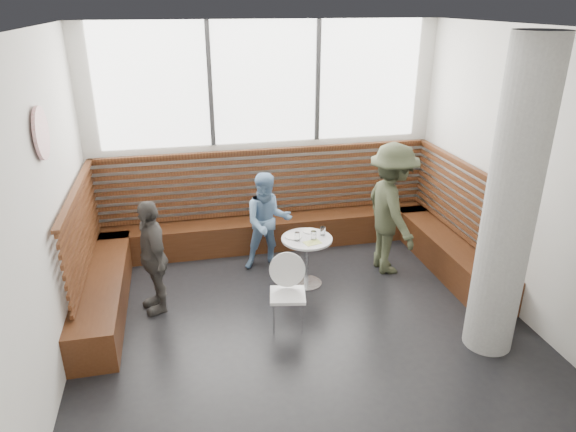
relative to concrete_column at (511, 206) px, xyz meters
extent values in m
cube|color=silver|center=(-1.85, 0.60, 0.00)|extent=(5.00, 5.00, 3.20)
cube|color=black|center=(-1.85, 0.60, -1.60)|extent=(5.00, 5.00, 0.01)
cube|color=white|center=(-1.85, 0.60, 1.60)|extent=(5.00, 5.00, 0.01)
cube|color=white|center=(-1.85, 3.08, 0.77)|extent=(4.50, 0.02, 1.65)
cube|color=#3F3F42|center=(-2.60, 3.06, 0.77)|extent=(0.06, 0.04, 1.65)
cube|color=#3F3F42|center=(-1.10, 3.06, 0.77)|extent=(0.06, 0.04, 1.65)
cube|color=#3E200F|center=(-1.85, 2.85, -1.38)|extent=(5.00, 0.50, 0.45)
cube|color=#3E200F|center=(-4.10, 1.85, -1.38)|extent=(0.50, 2.50, 0.45)
cube|color=#3E200F|center=(0.40, 1.85, -1.38)|extent=(0.50, 2.50, 0.45)
cube|color=#422210|center=(-1.85, 3.02, -0.65)|extent=(4.88, 0.08, 0.98)
cube|color=#422210|center=(-4.27, 1.85, -0.65)|extent=(0.08, 2.38, 0.98)
cube|color=#422210|center=(0.57, 1.85, -0.65)|extent=(0.08, 2.38, 0.98)
cylinder|color=gray|center=(0.00, 0.00, 0.00)|extent=(0.50, 0.50, 3.20)
cylinder|color=white|center=(-4.31, 1.00, 0.70)|extent=(0.03, 0.50, 0.50)
cylinder|color=silver|center=(-1.60, 1.63, -1.59)|extent=(0.41, 0.41, 0.02)
cylinder|color=silver|center=(-1.60, 1.63, -1.27)|extent=(0.06, 0.06, 0.64)
cylinder|color=#B7B7BA|center=(-1.60, 1.63, -0.95)|extent=(0.64, 0.64, 0.03)
cube|color=white|center=(-2.04, 0.75, -1.18)|extent=(0.39, 0.37, 0.04)
cylinder|color=white|center=(-2.04, 0.92, -0.95)|extent=(0.41, 0.09, 0.40)
cylinder|color=silver|center=(-2.20, 0.61, -1.40)|extent=(0.02, 0.02, 0.40)
cylinder|color=silver|center=(-1.88, 0.61, -1.40)|extent=(0.02, 0.02, 0.40)
cylinder|color=silver|center=(-2.20, 0.89, -1.40)|extent=(0.02, 0.02, 0.40)
cylinder|color=silver|center=(-1.88, 0.89, -1.40)|extent=(0.02, 0.02, 0.40)
imported|color=#393E29|center=(-0.42, 1.79, -0.71)|extent=(0.67, 1.15, 1.77)
imported|color=#6D93BD|center=(-1.99, 2.21, -0.92)|extent=(0.66, 0.52, 1.36)
imported|color=#4A4643|center=(-3.48, 1.47, -0.91)|extent=(0.54, 0.87, 1.38)
cylinder|color=white|center=(-1.76, 1.70, -0.93)|extent=(0.21, 0.21, 0.01)
cylinder|color=white|center=(-1.51, 1.82, -0.93)|extent=(0.19, 0.19, 0.01)
cylinder|color=white|center=(-1.73, 1.59, -0.88)|extent=(0.07, 0.07, 0.11)
cylinder|color=white|center=(-1.53, 1.57, -0.88)|extent=(0.07, 0.07, 0.11)
cylinder|color=white|center=(-1.38, 1.68, -0.88)|extent=(0.07, 0.07, 0.11)
cube|color=#A5C64C|center=(-1.57, 1.49, -0.93)|extent=(0.24, 0.20, 0.00)
camera|label=1|loc=(-3.09, -4.02, 1.83)|focal=32.00mm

